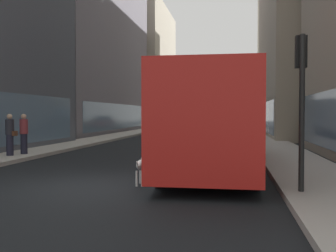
% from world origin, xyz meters
% --- Properties ---
extents(ground_plane, '(120.00, 120.00, 0.00)m').
position_xyz_m(ground_plane, '(0.00, 35.00, 0.00)').
color(ground_plane, black).
extents(sidewalk_left, '(2.40, 110.00, 0.15)m').
position_xyz_m(sidewalk_left, '(-5.70, 35.00, 0.07)').
color(sidewalk_left, '#ADA89E').
rests_on(sidewalk_left, ground).
extents(sidewalk_right, '(2.40, 110.00, 0.15)m').
position_xyz_m(sidewalk_right, '(5.70, 35.00, 0.07)').
color(sidewalk_right, '#9E9991').
rests_on(sidewalk_right, ground).
extents(building_left_far, '(10.62, 19.00, 18.31)m').
position_xyz_m(building_left_far, '(-11.90, 50.87, 9.15)').
color(building_left_far, '#B2A893').
rests_on(building_left_far, ground).
extents(building_right_far, '(9.09, 20.94, 23.88)m').
position_xyz_m(building_right_far, '(11.90, 44.22, 11.93)').
color(building_right_far, '#B2A893').
rests_on(building_right_far, ground).
extents(transit_bus, '(2.78, 11.53, 3.05)m').
position_xyz_m(transit_bus, '(2.80, 4.33, 1.78)').
color(transit_bus, red).
rests_on(transit_bus, ground).
extents(car_red_coupe, '(1.75, 4.51, 1.62)m').
position_xyz_m(car_red_coupe, '(-2.80, 36.26, 0.82)').
color(car_red_coupe, red).
rests_on(car_red_coupe, ground).
extents(car_black_suv, '(1.84, 3.93, 1.62)m').
position_xyz_m(car_black_suv, '(-1.20, 23.65, 0.82)').
color(car_black_suv, black).
rests_on(car_black_suv, ground).
extents(car_yellow_taxi, '(1.92, 4.07, 1.62)m').
position_xyz_m(car_yellow_taxi, '(-1.20, 30.77, 0.82)').
color(car_yellow_taxi, yellow).
rests_on(car_yellow_taxi, ground).
extents(box_truck, '(2.30, 7.50, 3.05)m').
position_xyz_m(box_truck, '(2.80, 26.64, 1.67)').
color(box_truck, '#19519E').
rests_on(box_truck, ground).
extents(dalmatian_dog, '(0.22, 0.96, 0.72)m').
position_xyz_m(dalmatian_dog, '(1.10, 0.42, 0.51)').
color(dalmatian_dog, white).
rests_on(dalmatian_dog, ground).
extents(pedestrian_with_handbag, '(0.45, 0.34, 1.69)m').
position_xyz_m(pedestrian_with_handbag, '(-5.47, 5.16, 1.01)').
color(pedestrian_with_handbag, '#1E1E2D').
rests_on(pedestrian_with_handbag, sidewalk_left).
extents(pedestrian_in_coat, '(0.34, 0.34, 1.69)m').
position_xyz_m(pedestrian_in_coat, '(-5.26, 5.85, 1.01)').
color(pedestrian_in_coat, '#1E1E2D').
rests_on(pedestrian_in_coat, sidewalk_left).
extents(traffic_light_near, '(0.24, 0.41, 3.40)m').
position_xyz_m(traffic_light_near, '(4.90, -0.54, 2.44)').
color(traffic_light_near, black).
rests_on(traffic_light_near, sidewalk_right).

